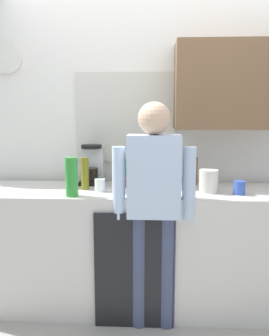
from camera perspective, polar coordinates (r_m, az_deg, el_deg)
ground_plane at (r=2.78m, az=2.97°, el=-24.23°), size 8.00×8.00×0.00m
kitchen_counter at (r=2.83m, az=3.04°, el=-12.90°), size 2.96×0.64×0.94m
dishwasher_panel at (r=2.55m, az=-0.07°, el=-16.62°), size 0.56×0.02×0.84m
back_wall_assembly at (r=3.04m, az=4.49°, el=5.90°), size 4.56×0.42×2.60m
coffee_maker at (r=2.94m, az=-6.94°, el=0.30°), size 0.20×0.20×0.33m
bottle_amber_beer at (r=2.91m, az=9.69°, el=-0.47°), size 0.06×0.06×0.23m
bottle_green_wine at (r=2.86m, az=1.28°, el=0.20°), size 0.07×0.07×0.30m
bottle_olive_oil at (r=2.71m, az=-8.13°, el=-0.91°), size 0.06×0.06×0.25m
bottle_clear_soda at (r=2.50m, az=-10.28°, el=-1.44°), size 0.09×0.09×0.28m
cup_white_mug at (r=2.65m, az=-5.68°, el=-2.80°), size 0.08×0.08×0.10m
cup_blue_mug at (r=2.64m, az=16.82°, el=-3.11°), size 0.08×0.08×0.10m
potted_plant at (r=2.80m, az=-1.18°, el=-0.38°), size 0.15×0.15×0.23m
dish_soap at (r=2.60m, az=-2.56°, el=-2.30°), size 0.06×0.06×0.18m
storage_canister at (r=2.66m, az=12.07°, el=-2.10°), size 0.14×0.14×0.17m
person_at_sink at (r=2.40m, az=3.15°, el=-4.90°), size 0.57×0.22×1.60m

